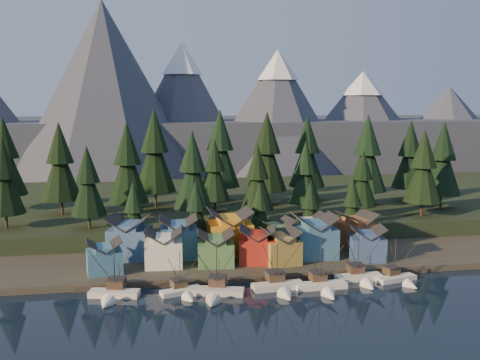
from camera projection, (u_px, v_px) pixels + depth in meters
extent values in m
plane|color=black|center=(276.00, 306.00, 104.23)|extent=(500.00, 500.00, 0.00)
cube|color=#353026|center=(241.00, 249.00, 143.16)|extent=(400.00, 50.00, 1.50)
cube|color=black|center=(217.00, 206.00, 191.63)|extent=(420.00, 100.00, 6.00)
cube|color=#3F342D|center=(259.00, 277.00, 120.26)|extent=(80.00, 4.00, 1.00)
cube|color=#4C5162|center=(187.00, 143.00, 336.30)|extent=(560.00, 160.00, 30.00)
cone|color=#4C5162|center=(104.00, 92.00, 266.00)|extent=(100.00, 100.00, 90.00)
cone|color=#4C5162|center=(183.00, 110.00, 291.51)|extent=(80.00, 80.00, 72.00)
cone|color=white|center=(182.00, 59.00, 287.64)|extent=(22.40, 22.40, 17.28)
cone|color=#4C5162|center=(277.00, 114.00, 288.43)|extent=(84.00, 84.00, 68.00)
cone|color=white|center=(278.00, 65.00, 284.78)|extent=(23.52, 23.52, 16.32)
cone|color=#4C5162|center=(362.00, 121.00, 313.93)|extent=(92.00, 92.00, 58.00)
cone|color=white|center=(363.00, 83.00, 310.81)|extent=(25.76, 25.76, 13.92)
cone|color=#4C5162|center=(448.00, 127.00, 332.32)|extent=(88.00, 88.00, 50.00)
cube|color=white|center=(114.00, 295.00, 109.69)|extent=(10.68, 5.43, 1.73)
cone|color=white|center=(106.00, 305.00, 104.15)|extent=(3.94, 4.12, 3.24)
cube|color=black|center=(114.00, 298.00, 109.78)|extent=(10.93, 5.54, 0.38)
cube|color=#432F23|center=(117.00, 284.00, 111.30)|extent=(4.09, 3.93, 1.94)
cube|color=#2D2A2A|center=(116.00, 279.00, 111.15)|extent=(4.35, 4.19, 0.22)
cylinder|color=black|center=(114.00, 267.00, 109.50)|extent=(0.19, 0.19, 9.72)
cylinder|color=black|center=(119.00, 273.00, 113.18)|extent=(0.15, 0.15, 4.75)
cube|color=white|center=(181.00, 292.00, 111.25)|extent=(9.08, 5.25, 1.42)
cone|color=white|center=(190.00, 299.00, 107.08)|extent=(3.46, 3.65, 2.67)
cube|color=black|center=(181.00, 295.00, 111.32)|extent=(9.30, 5.36, 0.31)
cube|color=brown|center=(178.00, 284.00, 112.44)|extent=(3.54, 3.43, 1.60)
cube|color=#2D2A2A|center=(178.00, 279.00, 112.31)|extent=(3.77, 3.65, 0.18)
cylinder|color=black|center=(180.00, 270.00, 111.05)|extent=(0.16, 0.16, 8.02)
cylinder|color=black|center=(175.00, 275.00, 113.84)|extent=(0.12, 0.12, 3.92)
cube|color=beige|center=(216.00, 292.00, 110.88)|extent=(11.84, 6.13, 1.74)
cone|color=beige|center=(212.00, 304.00, 104.72)|extent=(4.16, 4.61, 3.26)
cube|color=black|center=(216.00, 295.00, 110.97)|extent=(12.13, 6.25, 0.38)
cube|color=#4D3529|center=(218.00, 281.00, 112.70)|extent=(4.21, 4.05, 1.95)
cube|color=#2D2A2A|center=(218.00, 276.00, 112.54)|extent=(4.47, 4.32, 0.22)
cylinder|color=black|center=(217.00, 265.00, 110.76)|extent=(0.20, 0.20, 9.77)
cylinder|color=black|center=(219.00, 271.00, 114.81)|extent=(0.15, 0.15, 4.78)
cube|color=beige|center=(278.00, 287.00, 114.02)|extent=(11.33, 4.25, 1.79)
cone|color=beige|center=(287.00, 297.00, 108.18)|extent=(3.66, 4.05, 3.36)
cube|color=black|center=(278.00, 290.00, 114.11)|extent=(11.61, 4.33, 0.39)
cube|color=#4C3828|center=(275.00, 276.00, 115.72)|extent=(3.84, 3.64, 2.02)
cube|color=#2D2A2A|center=(275.00, 271.00, 115.56)|extent=(4.09, 3.88, 0.22)
cylinder|color=black|center=(277.00, 260.00, 113.83)|extent=(0.20, 0.20, 10.08)
cylinder|color=black|center=(272.00, 266.00, 117.70)|extent=(0.16, 0.16, 4.93)
cube|color=white|center=(321.00, 287.00, 114.52)|extent=(11.16, 3.43, 1.67)
cone|color=white|center=(331.00, 296.00, 108.61)|extent=(3.24, 3.87, 3.14)
cube|color=black|center=(321.00, 289.00, 114.61)|extent=(11.44, 3.49, 0.37)
cube|color=#4A3827|center=(318.00, 276.00, 116.26)|extent=(3.43, 3.23, 1.88)
cube|color=#2D2A2A|center=(318.00, 272.00, 116.11)|extent=(3.64, 3.44, 0.21)
cylinder|color=black|center=(320.00, 261.00, 114.40)|extent=(0.19, 0.19, 9.42)
cylinder|color=black|center=(314.00, 267.00, 118.28)|extent=(0.15, 0.15, 4.61)
cube|color=white|center=(359.00, 278.00, 119.94)|extent=(10.59, 3.47, 1.68)
cone|color=white|center=(370.00, 287.00, 114.35)|extent=(3.27, 3.68, 3.16)
cube|color=black|center=(359.00, 281.00, 120.03)|extent=(10.85, 3.53, 0.37)
cube|color=#50382A|center=(355.00, 269.00, 121.58)|extent=(3.46, 3.26, 1.90)
cube|color=#2D2A2A|center=(356.00, 264.00, 121.43)|extent=(3.68, 3.48, 0.21)
cylinder|color=black|center=(358.00, 254.00, 119.78)|extent=(0.19, 0.19, 9.48)
cylinder|color=black|center=(352.00, 260.00, 123.48)|extent=(0.15, 0.15, 4.63)
cube|color=silver|center=(396.00, 279.00, 119.34)|extent=(9.78, 4.96, 1.49)
cone|color=silver|center=(412.00, 286.00, 114.67)|extent=(3.49, 3.78, 2.80)
cube|color=black|center=(396.00, 282.00, 119.42)|extent=(10.01, 5.06, 0.33)
cube|color=#473526|center=(391.00, 271.00, 120.69)|extent=(3.57, 3.43, 1.68)
cube|color=#2D2A2A|center=(392.00, 267.00, 120.56)|extent=(3.80, 3.66, 0.19)
cylinder|color=black|center=(395.00, 257.00, 119.17)|extent=(0.17, 0.17, 8.41)
cylinder|color=black|center=(386.00, 263.00, 122.27)|extent=(0.13, 0.13, 4.11)
cube|color=teal|center=(104.00, 262.00, 119.85)|extent=(8.57, 7.78, 5.22)
cube|color=teal|center=(104.00, 248.00, 119.41)|extent=(5.17, 7.10, 1.07)
cube|color=white|center=(164.00, 253.00, 124.90)|extent=(8.93, 8.03, 6.18)
cube|color=white|center=(164.00, 238.00, 124.38)|extent=(5.08, 7.68, 1.20)
cube|color=#4F8045|center=(215.00, 253.00, 125.94)|extent=(8.87, 8.35, 5.55)
cube|color=#4F8045|center=(215.00, 239.00, 125.47)|extent=(5.12, 7.92, 1.17)
cube|color=#A22319|center=(257.00, 250.00, 127.98)|extent=(9.84, 9.06, 5.99)
cube|color=#A22319|center=(257.00, 235.00, 127.48)|extent=(6.07, 8.14, 1.19)
cube|color=#A5883A|center=(281.00, 251.00, 127.44)|extent=(8.92, 8.92, 5.70)
cube|color=#A5883A|center=(281.00, 237.00, 126.96)|extent=(5.34, 8.31, 1.12)
cube|color=#386585|center=(315.00, 242.00, 132.34)|extent=(10.13, 8.55, 7.43)
cube|color=#386585|center=(315.00, 225.00, 131.72)|extent=(5.60, 8.35, 1.42)
cube|color=#334D7A|center=(367.00, 248.00, 130.33)|extent=(9.31, 8.48, 5.62)
cube|color=#334D7A|center=(367.00, 235.00, 129.85)|extent=(5.66, 7.69, 1.15)
cube|color=#3A5B89|center=(130.00, 243.00, 131.47)|extent=(11.33, 10.53, 7.50)
cube|color=#3A5B89|center=(129.00, 225.00, 130.84)|extent=(7.07, 9.38, 1.36)
cube|color=#3C6A8E|center=(179.00, 242.00, 132.20)|extent=(9.49, 8.95, 7.40)
cube|color=#3C6A8E|center=(178.00, 225.00, 131.59)|extent=(5.38, 8.59, 1.28)
cube|color=orange|center=(230.00, 238.00, 135.40)|extent=(10.85, 9.29, 8.00)
cube|color=orange|center=(230.00, 220.00, 134.73)|extent=(6.05, 9.01, 1.50)
cube|color=#43753F|center=(276.00, 241.00, 136.31)|extent=(9.54, 8.27, 6.06)
cube|color=#43753F|center=(276.00, 227.00, 135.79)|extent=(5.70, 7.55, 1.21)
cube|color=beige|center=(308.00, 236.00, 139.60)|extent=(8.83, 7.91, 6.67)
cube|color=beige|center=(309.00, 222.00, 139.05)|extent=(4.97, 7.62, 1.21)
cube|color=brown|center=(357.00, 235.00, 140.39)|extent=(9.79, 9.38, 6.85)
cube|color=brown|center=(357.00, 220.00, 139.83)|extent=(6.04, 8.50, 1.19)
cylinder|color=#332319|center=(7.00, 220.00, 143.48)|extent=(0.70, 0.70, 4.26)
cone|color=black|center=(4.00, 187.00, 142.17)|extent=(10.41, 10.41, 14.67)
cone|color=black|center=(3.00, 158.00, 141.10)|extent=(7.10, 7.10, 10.65)
cylinder|color=#332319|center=(62.00, 207.00, 161.04)|extent=(0.70, 0.70, 4.92)
cone|color=black|center=(61.00, 172.00, 159.54)|extent=(12.03, 12.03, 16.95)
cone|color=black|center=(59.00, 142.00, 158.30)|extent=(8.20, 8.20, 12.30)
cylinder|color=#332319|center=(89.00, 221.00, 143.27)|extent=(0.70, 0.70, 3.93)
cone|color=black|center=(88.00, 190.00, 142.06)|extent=(9.61, 9.61, 13.54)
cone|color=black|center=(87.00, 164.00, 141.07)|extent=(6.55, 6.55, 9.83)
cylinder|color=#332319|center=(129.00, 210.00, 156.57)|extent=(0.70, 0.70, 4.96)
cone|color=black|center=(128.00, 173.00, 155.05)|extent=(12.12, 12.12, 17.08)
cone|color=black|center=(127.00, 143.00, 153.81)|extent=(8.26, 8.26, 12.40)
cylinder|color=#332319|center=(156.00, 199.00, 172.50)|extent=(0.70, 0.70, 5.62)
cone|color=black|center=(155.00, 161.00, 170.78)|extent=(13.73, 13.73, 19.35)
cone|color=black|center=(154.00, 130.00, 169.37)|extent=(9.36, 9.36, 14.04)
cylinder|color=#332319|center=(193.00, 215.00, 149.85)|extent=(0.70, 0.70, 4.59)
cone|color=black|center=(193.00, 180.00, 148.44)|extent=(11.21, 11.21, 15.79)
cone|color=black|center=(192.00, 151.00, 147.29)|extent=(7.64, 7.64, 11.46)
cylinder|color=#332319|center=(215.00, 205.00, 165.86)|extent=(0.70, 0.70, 3.99)
cone|color=black|center=(215.00, 178.00, 164.64)|extent=(9.75, 9.75, 13.74)
cone|color=black|center=(215.00, 155.00, 163.63)|extent=(6.65, 6.65, 9.97)
cylinder|color=#332319|center=(257.00, 215.00, 150.95)|extent=(0.70, 0.70, 3.89)
cone|color=black|center=(257.00, 186.00, 149.76)|extent=(9.50, 9.50, 13.39)
cone|color=black|center=(258.00, 161.00, 148.78)|extent=(6.48, 6.48, 9.72)
cylinder|color=#332319|center=(267.00, 197.00, 175.59)|extent=(0.70, 0.70, 5.41)
cone|color=black|center=(267.00, 162.00, 173.94)|extent=(13.22, 13.22, 18.62)
cone|color=black|center=(267.00, 132.00, 172.58)|extent=(9.01, 9.01, 13.52)
cylinder|color=#332319|center=(305.00, 209.00, 160.45)|extent=(0.70, 0.70, 3.94)
cone|color=black|center=(305.00, 181.00, 159.24)|extent=(9.63, 9.63, 13.57)
cone|color=black|center=(306.00, 157.00, 158.25)|extent=(6.57, 6.57, 9.85)
cylinder|color=#332319|center=(306.00, 192.00, 186.09)|extent=(0.70, 0.70, 5.14)
cone|color=black|center=(307.00, 161.00, 184.51)|extent=(12.57, 12.57, 17.72)
cone|color=black|center=(307.00, 134.00, 183.22)|extent=(8.57, 8.57, 12.86)
cylinder|color=#332319|center=(362.00, 211.00, 158.27)|extent=(0.70, 0.70, 3.50)
cone|color=black|center=(362.00, 186.00, 157.20)|extent=(8.56, 8.56, 12.06)
cone|color=black|center=(363.00, 165.00, 156.32)|extent=(5.83, 5.83, 8.75)
cylinder|color=#332319|center=(366.00, 198.00, 175.09)|extent=(0.70, 0.70, 5.27)
cone|color=black|center=(367.00, 163.00, 173.48)|extent=(12.87, 12.87, 18.14)
cone|color=black|center=(368.00, 134.00, 172.15)|extent=(8.78, 8.78, 13.17)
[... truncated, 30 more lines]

